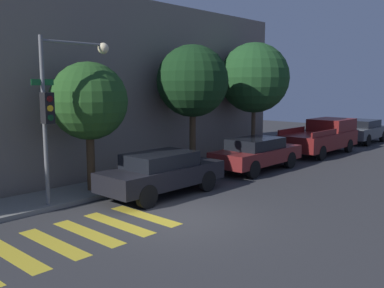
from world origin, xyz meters
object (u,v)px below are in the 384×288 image
Objects in this scene: sedan_middle at (257,153)px; tree_far_end at (254,78)px; sedan_near_corner at (162,172)px; sedan_far_end at (363,130)px; pickup_truck at (322,136)px; tree_near_corner at (89,102)px; traffic_light_pole at (61,95)px; tree_midblock at (193,81)px.

sedan_middle is 0.81× the size of tree_far_end.
sedan_far_end reaches higher than sedan_near_corner.
tree_far_end is (-3.75, 1.93, 3.11)m from pickup_truck.
sedan_far_end is at bearing -5.72° from tree_near_corner.
traffic_light_pole is 4.12m from sedan_near_corner.
tree_near_corner is at bearing 171.84° from pickup_truck.
tree_near_corner is (-13.48, 1.93, 2.23)m from pickup_truck.
sedan_near_corner is 1.01× the size of tree_near_corner.
tree_far_end is at bearing 0.00° from tree_near_corner.
traffic_light_pole reaches higher than sedan_near_corner.
sedan_near_corner is 0.97× the size of sedan_middle.
sedan_near_corner reaches higher than sedan_middle.
tree_midblock reaches higher than traffic_light_pole.
tree_midblock reaches higher than sedan_far_end.
tree_midblock is at bearing 27.81° from sedan_near_corner.
traffic_light_pole is 0.95× the size of tree_midblock.
pickup_truck is 1.20× the size of tree_near_corner.
sedan_middle is at bearing -43.85° from tree_midblock.
tree_near_corner reaches higher than sedan_far_end.
sedan_near_corner is at bearing -23.55° from traffic_light_pole.
sedan_near_corner is 17.78m from sedan_far_end.
sedan_near_corner is at bearing -52.22° from tree_near_corner.
tree_midblock is at bearing 166.93° from pickup_truck.
traffic_light_pole is at bearing 175.13° from pickup_truck.
sedan_middle is 6.31m from pickup_truck.
sedan_far_end is at bearing -3.51° from traffic_light_pole.
sedan_near_corner is 0.85× the size of pickup_truck.
sedan_far_end is 19.52m from tree_near_corner.
tree_near_corner reaches higher than sedan_middle.
tree_far_end is at bearing 3.40° from traffic_light_pole.
pickup_truck is 1.23× the size of sedan_far_end.
tree_midblock is at bearing 136.15° from sedan_middle.
pickup_truck is at bearing -180.00° from sedan_far_end.
tree_near_corner is at bearing 180.00° from tree_far_end.
tree_far_end reaches higher than tree_near_corner.
sedan_middle is at bearing -15.08° from tree_near_corner.
tree_far_end is (4.57, 0.00, 0.20)m from tree_midblock.
tree_midblock is at bearing 5.75° from traffic_light_pole.
sedan_middle is 1.07× the size of sedan_far_end.
tree_far_end reaches higher than traffic_light_pole.
sedan_middle is at bearing -8.41° from traffic_light_pole.
sedan_middle is 0.87× the size of pickup_truck.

